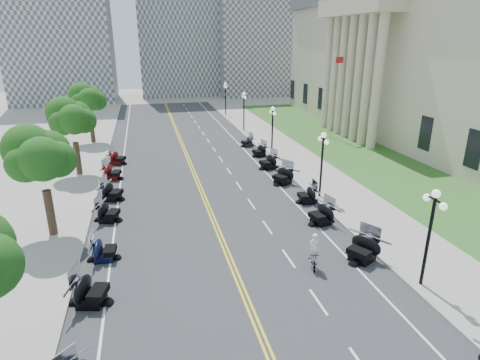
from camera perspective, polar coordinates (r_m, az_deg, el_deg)
ground at (r=25.44m, az=-3.05°, el=-7.49°), size 160.00×160.00×0.00m
road at (r=34.55m, az=-6.10°, el=-0.12°), size 16.00×90.00×0.01m
centerline_yellow_a at (r=34.54m, az=-6.29°, el=-0.12°), size 0.12×90.00×0.00m
centerline_yellow_b at (r=34.56m, az=-5.90°, el=-0.09°), size 0.12×90.00×0.00m
edge_line_north at (r=35.85m, az=4.09°, el=0.69°), size 0.12×90.00×0.00m
edge_line_south at (r=34.41m, az=-16.71°, el=-0.93°), size 0.12×90.00×0.00m
lane_dash_4 at (r=19.73m, az=11.08°, el=-16.63°), size 0.12×2.00×0.00m
lane_dash_5 at (r=22.80m, az=6.93°, el=-11.00°), size 0.12×2.00×0.00m
lane_dash_6 at (r=26.13m, az=3.91°, el=-6.72°), size 0.12×2.00×0.00m
lane_dash_7 at (r=29.62m, az=1.63°, el=-3.41°), size 0.12×2.00×0.00m
lane_dash_8 at (r=33.23m, az=-0.16°, el=-0.80°), size 0.12×2.00×0.00m
lane_dash_9 at (r=36.92m, az=-1.59°, el=1.29°), size 0.12×2.00×0.00m
lane_dash_10 at (r=40.66m, az=-2.76°, el=3.00°), size 0.12×2.00×0.00m
lane_dash_11 at (r=44.45m, az=-3.73°, el=4.41°), size 0.12×2.00×0.00m
lane_dash_12 at (r=48.28m, az=-4.55°, el=5.61°), size 0.12×2.00×0.00m
lane_dash_13 at (r=52.13m, az=-5.26°, el=6.62°), size 0.12×2.00×0.00m
lane_dash_14 at (r=56.00m, az=-5.87°, el=7.50°), size 0.12×2.00×0.00m
lane_dash_15 at (r=59.89m, az=-6.40°, el=8.26°), size 0.12×2.00×0.00m
lane_dash_16 at (r=63.79m, az=-6.87°, el=8.93°), size 0.12×2.00×0.00m
lane_dash_17 at (r=67.71m, az=-7.29°, el=9.52°), size 0.12×2.00×0.00m
lane_dash_18 at (r=71.63m, az=-7.66°, el=10.04°), size 0.12×2.00×0.00m
lane_dash_19 at (r=75.56m, az=-7.99°, el=10.51°), size 0.12×2.00×0.00m
sidewalk_north at (r=37.23m, az=10.12°, el=1.24°), size 5.00×90.00×0.15m
sidewalk_south at (r=34.92m, az=-23.43°, el=-1.34°), size 5.00×90.00×0.15m
lawn at (r=47.11m, az=14.17°, el=4.77°), size 9.00×60.00×0.10m
civic_building at (r=57.15m, az=26.52°, el=14.89°), size 26.00×51.00×17.80m
distant_block_a at (r=85.51m, az=-24.28°, el=18.85°), size 18.00×14.00×26.00m
distant_block_b at (r=90.76m, az=-9.04°, el=21.43°), size 16.00×12.00×30.00m
distant_block_c at (r=91.12m, az=3.28°, el=19.10°), size 20.00×14.00×22.00m
street_lamp_1 at (r=21.05m, az=25.21°, el=-7.61°), size 0.50×1.20×4.90m
street_lamp_2 at (r=30.51m, az=11.52°, el=2.06°), size 0.50×1.20×4.90m
street_lamp_3 at (r=41.32m, az=4.61°, el=6.93°), size 0.50×1.20×4.90m
street_lamp_4 at (r=52.64m, az=0.56°, el=9.70°), size 0.50×1.20×4.90m
street_lamp_5 at (r=64.21m, az=-2.08°, el=11.46°), size 0.50×1.20×4.90m
flagpole at (r=49.91m, az=13.05°, el=11.46°), size 1.10×0.20×10.00m
tree_2 at (r=25.97m, az=-26.39°, el=2.29°), size 4.80×4.80×9.20m
tree_3 at (r=37.45m, az=-22.70°, el=7.55°), size 4.80×4.80×9.20m
tree_4 at (r=49.18m, az=-20.72°, el=10.32°), size 4.80×4.80×9.20m
motorcycle_n_4 at (r=23.10m, az=17.06°, el=-9.17°), size 3.06×3.06×1.57m
motorcycle_n_5 at (r=26.80m, az=11.51°, el=-4.66°), size 2.53×2.53×1.48m
motorcycle_n_6 at (r=30.01m, az=9.55°, el=-1.98°), size 2.05×2.05×1.37m
motorcycle_n_7 at (r=33.65m, az=6.12°, el=0.72°), size 3.04×3.04×1.55m
motorcycle_n_8 at (r=37.48m, az=4.05°, el=2.71°), size 2.61×2.61×1.50m
motorcycle_n_9 at (r=41.48m, az=2.78°, el=4.27°), size 2.39×2.39×1.34m
motorcycle_n_10 at (r=45.33m, az=1.03°, el=5.55°), size 2.07×2.07×1.25m
motorcycle_s_4 at (r=20.04m, az=-20.54°, el=-14.35°), size 2.71×2.71×1.55m
motorcycle_s_5 at (r=23.42m, az=-18.81°, el=-9.23°), size 2.12×2.12×1.37m
motorcycle_s_6 at (r=28.04m, az=-18.27°, el=-4.24°), size 2.58×2.58×1.44m
motorcycle_s_7 at (r=31.58m, az=-17.76°, el=-1.47°), size 2.75×2.75×1.48m
motorcycle_s_8 at (r=36.19m, az=-17.75°, el=1.18°), size 2.58×2.58×1.48m
motorcycle_s_9 at (r=40.52m, az=-17.04°, el=3.11°), size 2.64×2.64×1.41m
bicycle at (r=21.97m, az=10.36°, el=-11.02°), size 0.88×1.70×0.98m
cyclist_rider at (r=21.33m, az=10.57°, el=-7.96°), size 0.60×0.40×1.66m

